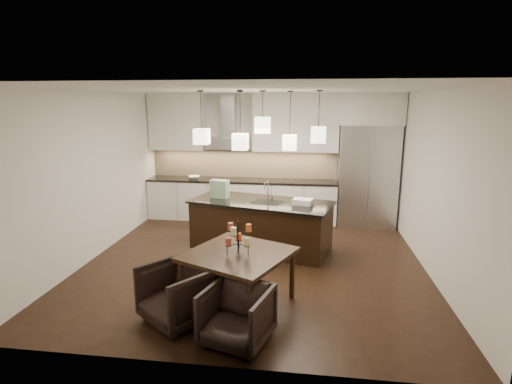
# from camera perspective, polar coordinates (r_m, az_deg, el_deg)

# --- Properties ---
(floor) EXTENTS (5.50, 5.50, 0.02)m
(floor) POSITION_cam_1_polar(r_m,az_deg,el_deg) (6.80, -0.22, -9.95)
(floor) COLOR black
(floor) RESTS_ON ground
(ceiling) EXTENTS (5.50, 5.50, 0.02)m
(ceiling) POSITION_cam_1_polar(r_m,az_deg,el_deg) (6.28, -0.25, 14.53)
(ceiling) COLOR white
(ceiling) RESTS_ON wall_back
(wall_back) EXTENTS (5.50, 0.02, 2.80)m
(wall_back) POSITION_cam_1_polar(r_m,az_deg,el_deg) (9.10, 2.12, 5.07)
(wall_back) COLOR silver
(wall_back) RESTS_ON ground
(wall_front) EXTENTS (5.50, 0.02, 2.80)m
(wall_front) POSITION_cam_1_polar(r_m,az_deg,el_deg) (3.76, -5.96, -6.15)
(wall_front) COLOR silver
(wall_front) RESTS_ON ground
(wall_left) EXTENTS (0.02, 5.50, 2.80)m
(wall_left) POSITION_cam_1_polar(r_m,az_deg,el_deg) (7.29, -22.28, 2.20)
(wall_left) COLOR silver
(wall_left) RESTS_ON ground
(wall_right) EXTENTS (0.02, 5.50, 2.80)m
(wall_right) POSITION_cam_1_polar(r_m,az_deg,el_deg) (6.62, 24.18, 1.04)
(wall_right) COLOR silver
(wall_right) RESTS_ON ground
(refrigerator) EXTENTS (1.20, 0.72, 2.15)m
(refrigerator) POSITION_cam_1_polar(r_m,az_deg,el_deg) (8.82, 15.58, 2.23)
(refrigerator) COLOR #B7B7BA
(refrigerator) RESTS_ON floor
(fridge_panel) EXTENTS (1.26, 0.72, 0.65)m
(fridge_panel) POSITION_cam_1_polar(r_m,az_deg,el_deg) (8.69, 16.14, 11.34)
(fridge_panel) COLOR silver
(fridge_panel) RESTS_ON refrigerator
(lower_cabinets) EXTENTS (4.21, 0.62, 0.88)m
(lower_cabinets) POSITION_cam_1_polar(r_m,az_deg,el_deg) (9.04, -2.07, -1.18)
(lower_cabinets) COLOR silver
(lower_cabinets) RESTS_ON floor
(countertop) EXTENTS (4.21, 0.66, 0.04)m
(countertop) POSITION_cam_1_polar(r_m,az_deg,el_deg) (8.94, -2.10, 1.68)
(countertop) COLOR black
(countertop) RESTS_ON lower_cabinets
(backsplash) EXTENTS (4.21, 0.02, 0.63)m
(backsplash) POSITION_cam_1_polar(r_m,az_deg,el_deg) (9.17, -1.80, 4.09)
(backsplash) COLOR #C4B38B
(backsplash) RESTS_ON countertop
(upper_cab_left) EXTENTS (1.25, 0.35, 1.25)m
(upper_cab_left) POSITION_cam_1_polar(r_m,az_deg,el_deg) (9.28, -11.18, 9.79)
(upper_cab_left) COLOR silver
(upper_cab_left) RESTS_ON wall_back
(upper_cab_right) EXTENTS (1.85, 0.35, 1.25)m
(upper_cab_right) POSITION_cam_1_polar(r_m,az_deg,el_deg) (8.80, 5.68, 9.82)
(upper_cab_right) COLOR silver
(upper_cab_right) RESTS_ON wall_back
(hood_canopy) EXTENTS (0.90, 0.52, 0.24)m
(hood_canopy) POSITION_cam_1_polar(r_m,az_deg,el_deg) (8.92, -4.00, 6.96)
(hood_canopy) COLOR #B7B7BA
(hood_canopy) RESTS_ON wall_back
(hood_chimney) EXTENTS (0.30, 0.28, 0.96)m
(hood_chimney) POSITION_cam_1_polar(r_m,az_deg,el_deg) (8.99, -3.92, 10.84)
(hood_chimney) COLOR #B7B7BA
(hood_chimney) RESTS_ON hood_canopy
(fruit_bowl) EXTENTS (0.33, 0.33, 0.06)m
(fruit_bowl) POSITION_cam_1_polar(r_m,az_deg,el_deg) (9.12, -8.84, 2.09)
(fruit_bowl) COLOR silver
(fruit_bowl) RESTS_ON countertop
(island_body) EXTENTS (2.58, 1.55, 0.85)m
(island_body) POSITION_cam_1_polar(r_m,az_deg,el_deg) (7.23, 0.71, -4.88)
(island_body) COLOR black
(island_body) RESTS_ON floor
(island_top) EXTENTS (2.68, 1.64, 0.04)m
(island_top) POSITION_cam_1_polar(r_m,az_deg,el_deg) (7.11, 0.72, -1.46)
(island_top) COLOR black
(island_top) RESTS_ON island_body
(faucet) EXTENTS (0.15, 0.25, 0.37)m
(faucet) POSITION_cam_1_polar(r_m,az_deg,el_deg) (7.12, 1.74, 0.23)
(faucet) COLOR silver
(faucet) RESTS_ON island_top
(tote_bag) EXTENTS (0.36, 0.25, 0.33)m
(tote_bag) POSITION_cam_1_polar(r_m,az_deg,el_deg) (7.36, -5.22, 0.44)
(tote_bag) COLOR #1B6334
(tote_bag) RESTS_ON island_top
(food_container) EXTENTS (0.38, 0.31, 0.10)m
(food_container) POSITION_cam_1_polar(r_m,az_deg,el_deg) (6.92, 6.70, -1.38)
(food_container) COLOR silver
(food_container) RESTS_ON island_top
(dining_table) EXTENTS (1.59, 1.59, 0.72)m
(dining_table) POSITION_cam_1_polar(r_m,az_deg,el_deg) (5.34, -2.53, -12.24)
(dining_table) COLOR black
(dining_table) RESTS_ON floor
(candelabra) EXTENTS (0.46, 0.46, 0.42)m
(candelabra) POSITION_cam_1_polar(r_m,az_deg,el_deg) (5.12, -2.60, -6.42)
(candelabra) COLOR black
(candelabra) RESTS_ON dining_table
(candle_a) EXTENTS (0.10, 0.10, 0.10)m
(candle_a) POSITION_cam_1_polar(r_m,az_deg,el_deg) (5.06, -1.32, -7.12)
(candle_a) COLOR beige
(candle_a) RESTS_ON candelabra
(candle_b) EXTENTS (0.10, 0.10, 0.10)m
(candle_b) POSITION_cam_1_polar(r_m,az_deg,el_deg) (5.26, -2.49, -6.36)
(candle_b) COLOR #D05425
(candle_b) RESTS_ON candelabra
(candle_c) EXTENTS (0.10, 0.10, 0.10)m
(candle_c) POSITION_cam_1_polar(r_m,az_deg,el_deg) (5.08, -3.96, -7.07)
(candle_c) COLOR #A34338
(candle_c) RESTS_ON candelabra
(candle_d) EXTENTS (0.10, 0.10, 0.10)m
(candle_d) POSITION_cam_1_polar(r_m,az_deg,el_deg) (5.10, -1.07, -5.15)
(candle_d) COLOR #D05425
(candle_d) RESTS_ON candelabra
(candle_e) EXTENTS (0.10, 0.10, 0.10)m
(candle_e) POSITION_cam_1_polar(r_m,az_deg,el_deg) (5.17, -3.64, -4.92)
(candle_e) COLOR #A34338
(candle_e) RESTS_ON candelabra
(candle_f) EXTENTS (0.10, 0.10, 0.10)m
(candle_f) POSITION_cam_1_polar(r_m,az_deg,el_deg) (4.98, -3.24, -5.62)
(candle_f) COLOR beige
(candle_f) RESTS_ON candelabra
(armchair_left) EXTENTS (1.09, 1.09, 0.72)m
(armchair_left) POSITION_cam_1_polar(r_m,az_deg,el_deg) (5.05, -11.04, -14.03)
(armchair_left) COLOR black
(armchair_left) RESTS_ON floor
(armchair_right) EXTENTS (0.86, 0.87, 0.64)m
(armchair_right) POSITION_cam_1_polar(r_m,az_deg,el_deg) (4.59, -2.77, -17.22)
(armchair_right) COLOR black
(armchair_right) RESTS_ON floor
(pendant_a) EXTENTS (0.24, 0.24, 0.26)m
(pendant_a) POSITION_cam_1_polar(r_m,az_deg,el_deg) (6.85, -7.77, 7.86)
(pendant_a) COLOR #FFFBCF
(pendant_a) RESTS_ON ceiling
(pendant_b) EXTENTS (0.24, 0.24, 0.26)m
(pendant_b) POSITION_cam_1_polar(r_m,az_deg,el_deg) (7.03, -2.26, 7.19)
(pendant_b) COLOR #FFFBCF
(pendant_b) RESTS_ON ceiling
(pendant_c) EXTENTS (0.24, 0.24, 0.26)m
(pendant_c) POSITION_cam_1_polar(r_m,az_deg,el_deg) (6.64, 0.96, 9.52)
(pendant_c) COLOR #FFFBCF
(pendant_c) RESTS_ON ceiling
(pendant_d) EXTENTS (0.24, 0.24, 0.26)m
(pendant_d) POSITION_cam_1_polar(r_m,az_deg,el_deg) (7.00, 4.83, 7.05)
(pendant_d) COLOR #FFFBCF
(pendant_d) RESTS_ON ceiling
(pendant_e) EXTENTS (0.24, 0.24, 0.26)m
(pendant_e) POSITION_cam_1_polar(r_m,az_deg,el_deg) (6.67, 8.89, 8.07)
(pendant_e) COLOR #FFFBCF
(pendant_e) RESTS_ON ceiling
(pendant_f) EXTENTS (0.24, 0.24, 0.26)m
(pendant_f) POSITION_cam_1_polar(r_m,az_deg,el_deg) (6.49, -2.25, 7.18)
(pendant_f) COLOR #FFFBCF
(pendant_f) RESTS_ON ceiling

